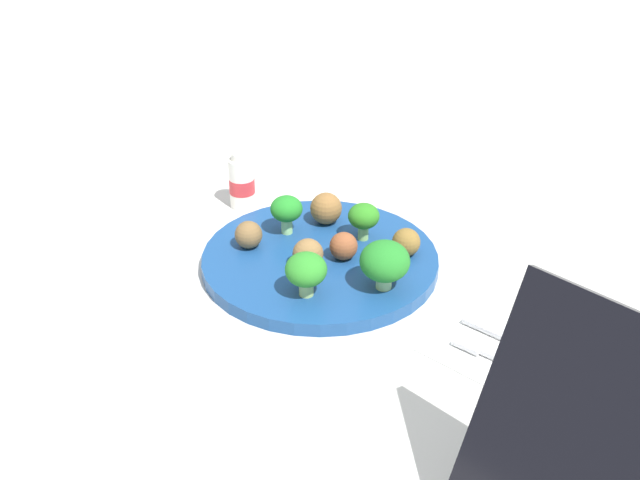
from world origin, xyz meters
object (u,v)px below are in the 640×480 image
meatball_near_rim (344,246)px  knife (522,341)px  broccoli_floret_far_rim (386,261)px  napkin (518,356)px  meatball_back_right (326,208)px  broccoli_floret_back_left (306,270)px  broccoli_floret_mid_left (286,210)px  meatball_mid_left (249,235)px  meatball_center (406,242)px  meatball_front_right (308,254)px  fork (503,358)px  yogurt_bottle (242,182)px  broccoli_floret_near_rim (364,217)px  plate (320,260)px

meatball_near_rim → knife: meatball_near_rim is taller
broccoli_floret_far_rim → napkin: size_ratio=0.33×
broccoli_floret_far_rim → meatball_back_right: size_ratio=1.41×
meatball_near_rim → broccoli_floret_back_left: bearing=105.7°
napkin → broccoli_floret_mid_left: bearing=1.5°
meatball_mid_left → broccoli_floret_mid_left: bearing=-97.3°
meatball_center → meatball_front_right: bearing=58.7°
fork → yogurt_bottle: size_ratio=1.54×
meatball_center → fork: (-0.19, 0.07, -0.03)m
napkin → knife: size_ratio=1.17×
broccoli_floret_near_rim → yogurt_bottle: 0.20m
meatball_back_right → napkin: meatball_back_right is taller
meatball_mid_left → napkin: meatball_mid_left is taller
broccoli_floret_mid_left → meatball_near_rim: broccoli_floret_mid_left is taller
broccoli_floret_mid_left → meatball_back_right: bearing=-106.7°
broccoli_floret_back_left → meatball_center: 0.14m
plate → broccoli_floret_near_rim: (-0.01, -0.06, 0.04)m
meatball_center → yogurt_bottle: (0.26, 0.04, 0.00)m
broccoli_floret_far_rim → meatball_near_rim: broccoli_floret_far_rim is taller
meatball_front_right → meatball_near_rim: bearing=-109.9°
fork → broccoli_floret_near_rim: bearing=-14.9°
broccoli_floret_near_rim → meatball_back_right: broccoli_floret_near_rim is taller
fork → knife: (0.00, -0.04, -0.00)m
meatball_front_right → meatball_mid_left: bearing=12.3°
broccoli_floret_mid_left → yogurt_bottle: yogurt_bottle is taller
napkin → fork: 0.02m
plate → meatball_center: (-0.07, -0.07, 0.02)m
meatball_mid_left → knife: meatball_mid_left is taller
broccoli_floret_near_rim → yogurt_bottle: yogurt_bottle is taller
broccoli_floret_mid_left → broccoli_floret_near_rim: bearing=-144.5°
meatball_front_right → yogurt_bottle: size_ratio=0.45×
plate → fork: bearing=179.6°
meatball_near_rim → broccoli_floret_near_rim: bearing=-74.1°
broccoli_floret_far_rim → meatball_front_right: bearing=19.4°
plate → meatball_back_right: 0.08m
meatball_center → broccoli_floret_back_left: bearing=81.0°
broccoli_floret_back_left → meatball_near_rim: bearing=-74.3°
meatball_center → meatball_mid_left: 0.19m
plate → yogurt_bottle: bearing=-10.9°
knife → meatball_mid_left: bearing=13.9°
plate → napkin: size_ratio=1.65×
meatball_near_rim → meatball_mid_left: (0.10, 0.06, 0.00)m
broccoli_floret_back_left → knife: 0.24m
meatball_back_right → yogurt_bottle: yogurt_bottle is taller
broccoli_floret_near_rim → broccoli_floret_mid_left: broccoli_floret_mid_left is taller
napkin → yogurt_bottle: bearing=-2.4°
broccoli_floret_far_rim → broccoli_floret_near_rim: bearing=-34.7°
yogurt_bottle → meatball_near_rim: bearing=174.0°
broccoli_floret_back_left → napkin: size_ratio=0.30×
meatball_back_right → knife: bearing=175.0°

